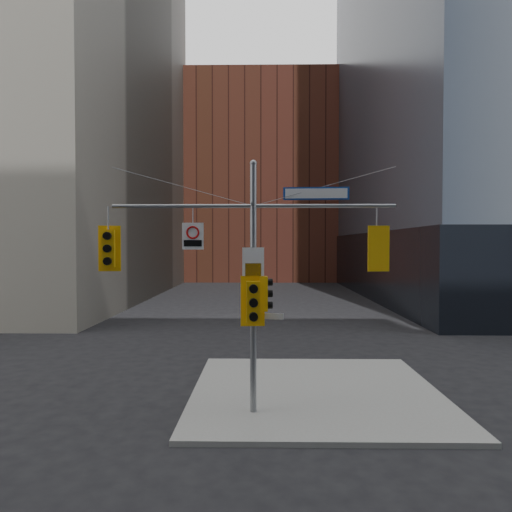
{
  "coord_description": "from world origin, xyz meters",
  "views": [
    {
      "loc": [
        0.27,
        -10.88,
        4.9
      ],
      "look_at": [
        0.08,
        2.0,
        4.59
      ],
      "focal_mm": 32.0,
      "sensor_mm": 36.0,
      "label": 1
    }
  ],
  "objects_px": {
    "traffic_light_pole_side": "(265,294)",
    "street_sign_blade": "(316,193)",
    "traffic_light_pole_front": "(253,302)",
    "regulatory_sign_arm": "(193,235)",
    "traffic_light_east_arm": "(376,249)",
    "traffic_light_west_arm": "(109,248)",
    "signal_assembly": "(253,262)"
  },
  "relations": [
    {
      "from": "traffic_light_pole_side",
      "to": "street_sign_blade",
      "type": "relative_size",
      "value": 0.53
    },
    {
      "from": "traffic_light_pole_side",
      "to": "traffic_light_pole_front",
      "type": "height_order",
      "value": "traffic_light_pole_front"
    },
    {
      "from": "regulatory_sign_arm",
      "to": "traffic_light_pole_side",
      "type": "bearing_deg",
      "value": -0.13
    },
    {
      "from": "traffic_light_pole_side",
      "to": "regulatory_sign_arm",
      "type": "height_order",
      "value": "regulatory_sign_arm"
    },
    {
      "from": "traffic_light_pole_front",
      "to": "street_sign_blade",
      "type": "bearing_deg",
      "value": 4.16
    },
    {
      "from": "traffic_light_east_arm",
      "to": "traffic_light_pole_front",
      "type": "bearing_deg",
      "value": -1.03
    },
    {
      "from": "traffic_light_west_arm",
      "to": "street_sign_blade",
      "type": "height_order",
      "value": "street_sign_blade"
    },
    {
      "from": "signal_assembly",
      "to": "traffic_light_pole_front",
      "type": "height_order",
      "value": "signal_assembly"
    },
    {
      "from": "traffic_light_pole_side",
      "to": "street_sign_blade",
      "type": "bearing_deg",
      "value": -97.78
    },
    {
      "from": "street_sign_blade",
      "to": "traffic_light_east_arm",
      "type": "bearing_deg",
      "value": 3.14
    },
    {
      "from": "signal_assembly",
      "to": "traffic_light_east_arm",
      "type": "distance_m",
      "value": 3.49
    },
    {
      "from": "traffic_light_west_arm",
      "to": "regulatory_sign_arm",
      "type": "relative_size",
      "value": 1.74
    },
    {
      "from": "traffic_light_east_arm",
      "to": "regulatory_sign_arm",
      "type": "height_order",
      "value": "regulatory_sign_arm"
    },
    {
      "from": "signal_assembly",
      "to": "regulatory_sign_arm",
      "type": "xyz_separation_m",
      "value": [
        -1.71,
        -0.02,
        0.76
      ]
    },
    {
      "from": "traffic_light_east_arm",
      "to": "regulatory_sign_arm",
      "type": "distance_m",
      "value": 5.2
    },
    {
      "from": "signal_assembly",
      "to": "traffic_light_pole_front",
      "type": "distance_m",
      "value": 1.13
    },
    {
      "from": "signal_assembly",
      "to": "traffic_light_pole_side",
      "type": "height_order",
      "value": "signal_assembly"
    },
    {
      "from": "traffic_light_west_arm",
      "to": "traffic_light_pole_front",
      "type": "bearing_deg",
      "value": -13.09
    },
    {
      "from": "traffic_light_pole_front",
      "to": "regulatory_sign_arm",
      "type": "distance_m",
      "value": 2.53
    },
    {
      "from": "street_sign_blade",
      "to": "regulatory_sign_arm",
      "type": "xyz_separation_m",
      "value": [
        -3.48,
        -0.02,
        -1.18
      ]
    },
    {
      "from": "traffic_light_pole_side",
      "to": "traffic_light_east_arm",
      "type": "bearing_deg",
      "value": -97.63
    },
    {
      "from": "signal_assembly",
      "to": "street_sign_blade",
      "type": "xyz_separation_m",
      "value": [
        1.77,
        0.0,
        1.93
      ]
    },
    {
      "from": "signal_assembly",
      "to": "regulatory_sign_arm",
      "type": "relative_size",
      "value": 10.58
    },
    {
      "from": "traffic_light_east_arm",
      "to": "traffic_light_pole_side",
      "type": "distance_m",
      "value": 3.4
    },
    {
      "from": "signal_assembly",
      "to": "traffic_light_west_arm",
      "type": "xyz_separation_m",
      "value": [
        -4.12,
        0.01,
        0.38
      ]
    },
    {
      "from": "signal_assembly",
      "to": "traffic_light_east_arm",
      "type": "bearing_deg",
      "value": 0.02
    },
    {
      "from": "traffic_light_west_arm",
      "to": "traffic_light_east_arm",
      "type": "distance_m",
      "value": 7.59
    },
    {
      "from": "traffic_light_pole_front",
      "to": "traffic_light_pole_side",
      "type": "bearing_deg",
      "value": 36.41
    },
    {
      "from": "signal_assembly",
      "to": "street_sign_blade",
      "type": "relative_size",
      "value": 4.33
    },
    {
      "from": "traffic_light_east_arm",
      "to": "traffic_light_pole_side",
      "type": "xyz_separation_m",
      "value": [
        -3.15,
        0.01,
        -1.28
      ]
    },
    {
      "from": "signal_assembly",
      "to": "traffic_light_east_arm",
      "type": "height_order",
      "value": "signal_assembly"
    },
    {
      "from": "street_sign_blade",
      "to": "regulatory_sign_arm",
      "type": "bearing_deg",
      "value": -176.39
    }
  ]
}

